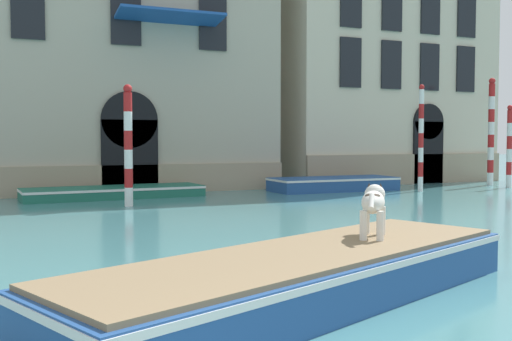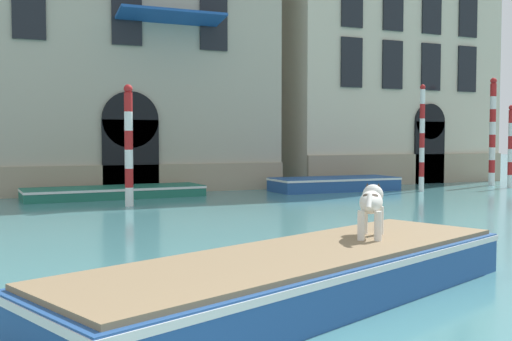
{
  "view_description": "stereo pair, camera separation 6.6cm",
  "coord_description": "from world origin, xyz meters",
  "px_view_note": "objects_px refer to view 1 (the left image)",
  "views": [
    {
      "loc": [
        -1.83,
        -1.59,
        2.02
      ],
      "look_at": [
        4.28,
        12.68,
        1.2
      ],
      "focal_mm": 42.0,
      "sensor_mm": 36.0,
      "label": 1
    },
    {
      "loc": [
        -1.77,
        -1.62,
        2.02
      ],
      "look_at": [
        4.28,
        12.68,
        1.2
      ],
      "focal_mm": 42.0,
      "sensor_mm": 36.0,
      "label": 2
    }
  ],
  "objects_px": {
    "boat_foreground": "(305,275)",
    "mooring_pole_0": "(421,138)",
    "mooring_pole_1": "(491,131)",
    "boat_moored_near_palazzo": "(114,192)",
    "mooring_pole_2": "(128,145)",
    "boat_moored_far": "(334,184)",
    "mooring_pole_3": "(509,146)",
    "dog_on_deck": "(373,203)"
  },
  "relations": [
    {
      "from": "boat_foreground",
      "to": "mooring_pole_3",
      "type": "relative_size",
      "value": 2.06
    },
    {
      "from": "boat_moored_near_palazzo",
      "to": "mooring_pole_0",
      "type": "relative_size",
      "value": 1.5
    },
    {
      "from": "boat_foreground",
      "to": "mooring_pole_1",
      "type": "height_order",
      "value": "mooring_pole_1"
    },
    {
      "from": "boat_moored_near_palazzo",
      "to": "mooring_pole_3",
      "type": "xyz_separation_m",
      "value": [
        15.84,
        -2.09,
        1.52
      ]
    },
    {
      "from": "boat_foreground",
      "to": "boat_moored_far",
      "type": "relative_size",
      "value": 1.41
    },
    {
      "from": "boat_moored_near_palazzo",
      "to": "mooring_pole_1",
      "type": "bearing_deg",
      "value": -6.34
    },
    {
      "from": "dog_on_deck",
      "to": "boat_foreground",
      "type": "bearing_deg",
      "value": 150.5
    },
    {
      "from": "boat_moored_near_palazzo",
      "to": "mooring_pole_2",
      "type": "height_order",
      "value": "mooring_pole_2"
    },
    {
      "from": "mooring_pole_3",
      "to": "mooring_pole_0",
      "type": "bearing_deg",
      "value": 178.61
    },
    {
      "from": "boat_foreground",
      "to": "mooring_pole_0",
      "type": "xyz_separation_m",
      "value": [
        11.52,
        12.27,
        1.74
      ]
    },
    {
      "from": "dog_on_deck",
      "to": "boat_moored_near_palazzo",
      "type": "height_order",
      "value": "dog_on_deck"
    },
    {
      "from": "mooring_pole_1",
      "to": "mooring_pole_3",
      "type": "relative_size",
      "value": 1.36
    },
    {
      "from": "mooring_pole_1",
      "to": "mooring_pole_2",
      "type": "xyz_separation_m",
      "value": [
        -16.17,
        -2.04,
        -0.52
      ]
    },
    {
      "from": "boat_moored_near_palazzo",
      "to": "mooring_pole_2",
      "type": "distance_m",
      "value": 3.26
    },
    {
      "from": "boat_foreground",
      "to": "mooring_pole_0",
      "type": "relative_size",
      "value": 1.72
    },
    {
      "from": "boat_moored_far",
      "to": "mooring_pole_3",
      "type": "relative_size",
      "value": 1.47
    },
    {
      "from": "mooring_pole_0",
      "to": "boat_moored_far",
      "type": "bearing_deg",
      "value": 152.51
    },
    {
      "from": "dog_on_deck",
      "to": "boat_moored_near_palazzo",
      "type": "bearing_deg",
      "value": 42.78
    },
    {
      "from": "boat_foreground",
      "to": "mooring_pole_2",
      "type": "bearing_deg",
      "value": 67.92
    },
    {
      "from": "mooring_pole_0",
      "to": "mooring_pole_2",
      "type": "distance_m",
      "value": 11.48
    },
    {
      "from": "boat_moored_near_palazzo",
      "to": "mooring_pole_1",
      "type": "height_order",
      "value": "mooring_pole_1"
    },
    {
      "from": "dog_on_deck",
      "to": "mooring_pole_0",
      "type": "distance_m",
      "value": 15.48
    },
    {
      "from": "boat_foreground",
      "to": "boat_moored_far",
      "type": "distance_m",
      "value": 16.25
    },
    {
      "from": "boat_foreground",
      "to": "mooring_pole_2",
      "type": "xyz_separation_m",
      "value": [
        0.07,
        11.42,
        1.5
      ]
    },
    {
      "from": "boat_moored_far",
      "to": "mooring_pole_1",
      "type": "bearing_deg",
      "value": -2.44
    },
    {
      "from": "mooring_pole_1",
      "to": "mooring_pole_2",
      "type": "bearing_deg",
      "value": -172.79
    },
    {
      "from": "mooring_pole_0",
      "to": "mooring_pole_3",
      "type": "xyz_separation_m",
      "value": [
        4.44,
        -0.11,
        -0.35
      ]
    },
    {
      "from": "dog_on_deck",
      "to": "mooring_pole_3",
      "type": "xyz_separation_m",
      "value": [
        14.56,
        11.56,
        0.61
      ]
    },
    {
      "from": "mooring_pole_1",
      "to": "mooring_pole_3",
      "type": "distance_m",
      "value": 1.48
    },
    {
      "from": "dog_on_deck",
      "to": "mooring_pole_3",
      "type": "distance_m",
      "value": 18.6
    },
    {
      "from": "boat_moored_near_palazzo",
      "to": "boat_moored_far",
      "type": "bearing_deg",
      "value": -6.52
    },
    {
      "from": "boat_foreground",
      "to": "mooring_pole_1",
      "type": "bearing_deg",
      "value": 17.94
    },
    {
      "from": "mooring_pole_0",
      "to": "mooring_pole_3",
      "type": "bearing_deg",
      "value": -1.39
    },
    {
      "from": "boat_foreground",
      "to": "mooring_pole_3",
      "type": "xyz_separation_m",
      "value": [
        15.96,
        12.16,
        1.39
      ]
    },
    {
      "from": "dog_on_deck",
      "to": "boat_moored_far",
      "type": "height_order",
      "value": "dog_on_deck"
    },
    {
      "from": "boat_moored_near_palazzo",
      "to": "mooring_pole_1",
      "type": "relative_size",
      "value": 1.32
    },
    {
      "from": "boat_moored_far",
      "to": "boat_foreground",
      "type": "bearing_deg",
      "value": -121.65
    },
    {
      "from": "mooring_pole_0",
      "to": "mooring_pole_3",
      "type": "distance_m",
      "value": 4.45
    },
    {
      "from": "mooring_pole_2",
      "to": "mooring_pole_3",
      "type": "bearing_deg",
      "value": 2.65
    },
    {
      "from": "mooring_pole_0",
      "to": "dog_on_deck",
      "type": "bearing_deg",
      "value": -130.93
    },
    {
      "from": "boat_moored_near_palazzo",
      "to": "mooring_pole_0",
      "type": "height_order",
      "value": "mooring_pole_0"
    },
    {
      "from": "boat_moored_far",
      "to": "mooring_pole_2",
      "type": "distance_m",
      "value": 8.95
    }
  ]
}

